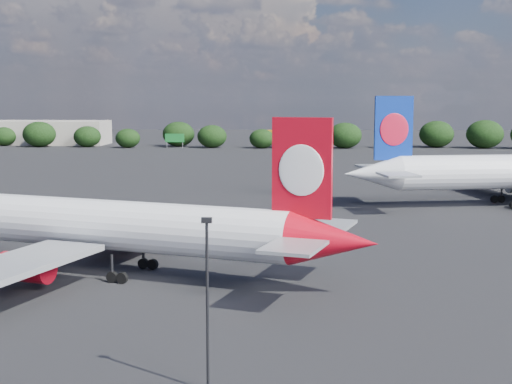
{
  "coord_description": "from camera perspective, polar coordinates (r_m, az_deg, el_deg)",
  "views": [
    {
      "loc": [
        18.97,
        -45.72,
        15.65
      ],
      "look_at": [
        16.0,
        12.0,
        8.0
      ],
      "focal_mm": 50.0,
      "sensor_mm": 36.0,
      "label": 1
    }
  ],
  "objects": [
    {
      "name": "apron_lamp_post",
      "position": [
        38.08,
        -3.92,
        -8.14
      ],
      "size": [
        0.55,
        0.3,
        9.47
      ],
      "color": "black",
      "rests_on": "ground"
    },
    {
      "name": "horizon_treeline",
      "position": [
        225.59,
        2.5,
        4.56
      ],
      "size": [
        203.89,
        15.36,
        9.0
      ],
      "color": "black",
      "rests_on": "ground"
    },
    {
      "name": "ground",
      "position": [
        108.54,
        -7.15,
        -0.81
      ],
      "size": [
        500.0,
        500.0,
        0.0
      ],
      "primitive_type": "plane",
      "color": "black",
      "rests_on": "ground"
    },
    {
      "name": "terminal_building",
      "position": [
        252.38,
        -16.54,
        4.58
      ],
      "size": [
        42.0,
        16.0,
        8.0
      ],
      "color": "#A1988B",
      "rests_on": "ground"
    },
    {
      "name": "highway_sign",
      "position": [
        225.13,
        -6.53,
        4.3
      ],
      "size": [
        6.0,
        0.3,
        4.5
      ],
      "color": "#146625",
      "rests_on": "ground"
    },
    {
      "name": "billboard_yellow",
      "position": [
        228.13,
        1.2,
        4.58
      ],
      "size": [
        5.0,
        0.3,
        5.5
      ],
      "color": "gold",
      "rests_on": "ground"
    },
    {
      "name": "qantas_airliner",
      "position": [
        63.93,
        -10.45,
        -2.81
      ],
      "size": [
        42.45,
        40.74,
        14.14
      ],
      "color": "white",
      "rests_on": "ground"
    }
  ]
}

